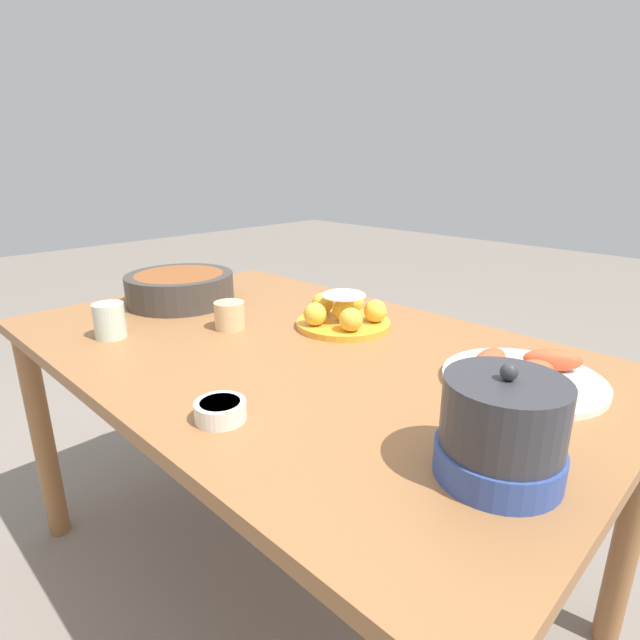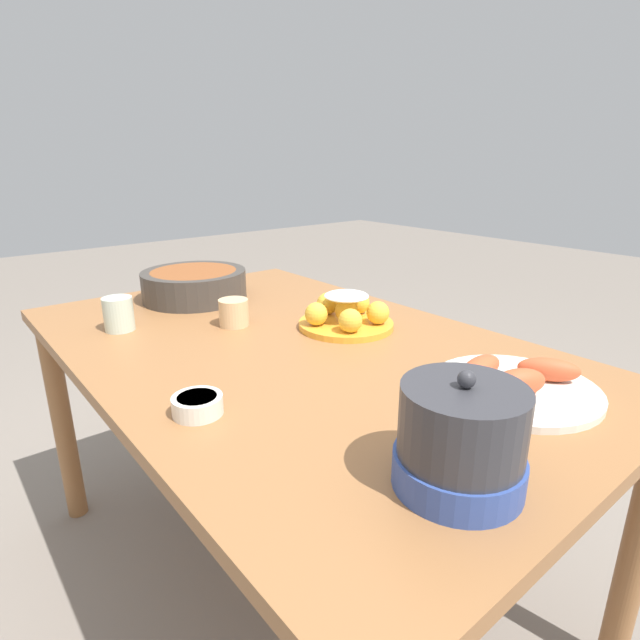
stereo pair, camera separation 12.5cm
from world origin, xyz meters
TOP-DOWN VIEW (x-y plane):
  - ground_plane at (0.00, 0.00)m, footprint 12.00×12.00m
  - dining_table at (0.00, 0.00)m, footprint 1.45×0.91m
  - cake_plate at (0.01, -0.18)m, footprint 0.25×0.25m
  - serving_bowl at (0.52, 0.00)m, footprint 0.32×0.32m
  - sauce_bowl at (-0.18, 0.33)m, footprint 0.09×0.09m
  - seafood_platter at (-0.48, -0.18)m, footprint 0.31×0.31m
  - cup_near at (0.21, 0.04)m, footprint 0.08×0.08m
  - cup_far at (0.36, 0.29)m, footprint 0.08×0.08m
  - warming_pot at (-0.58, 0.15)m, footprint 0.18×0.18m

SIDE VIEW (x-z plane):
  - ground_plane at x=0.00m, z-range 0.00..0.00m
  - dining_table at x=0.00m, z-range 0.27..0.98m
  - seafood_platter at x=-0.48m, z-range 0.69..0.76m
  - sauce_bowl at x=-0.18m, z-range 0.71..0.74m
  - cake_plate at x=0.01m, z-range 0.70..0.79m
  - cup_near at x=0.21m, z-range 0.71..0.78m
  - cup_far at x=0.36m, z-range 0.71..0.80m
  - serving_bowl at x=0.52m, z-range 0.71..0.80m
  - warming_pot at x=-0.58m, z-range 0.70..0.87m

